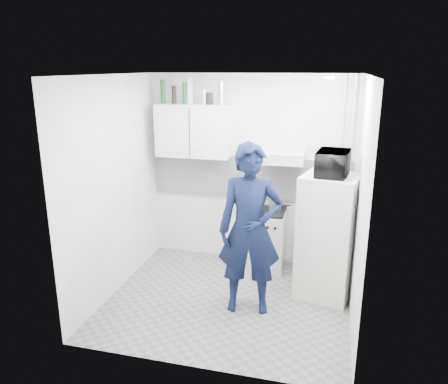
# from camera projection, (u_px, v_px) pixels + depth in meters

# --- Properties ---
(floor) EXTENTS (2.80, 2.80, 0.00)m
(floor) POSITION_uv_depth(u_px,v_px,m) (228.00, 300.00, 5.21)
(floor) COLOR gray
(floor) RESTS_ON ground
(ceiling) EXTENTS (2.80, 2.80, 0.00)m
(ceiling) POSITION_uv_depth(u_px,v_px,m) (229.00, 75.00, 4.48)
(ceiling) COLOR white
(ceiling) RESTS_ON wall_back
(wall_back) EXTENTS (2.80, 0.00, 2.80)m
(wall_back) POSITION_uv_depth(u_px,v_px,m) (250.00, 171.00, 6.01)
(wall_back) COLOR white
(wall_back) RESTS_ON floor
(wall_left) EXTENTS (0.00, 2.60, 2.60)m
(wall_left) POSITION_uv_depth(u_px,v_px,m) (114.00, 187.00, 5.18)
(wall_left) COLOR white
(wall_left) RESTS_ON floor
(wall_right) EXTENTS (0.00, 2.60, 2.60)m
(wall_right) POSITION_uv_depth(u_px,v_px,m) (360.00, 205.00, 4.51)
(wall_right) COLOR white
(wall_right) RESTS_ON floor
(person) EXTENTS (0.77, 0.57, 1.92)m
(person) POSITION_uv_depth(u_px,v_px,m) (250.00, 230.00, 4.78)
(person) COLOR black
(person) RESTS_ON floor
(stove) EXTENTS (0.50, 0.50, 0.80)m
(stove) POSITION_uv_depth(u_px,v_px,m) (266.00, 240.00, 5.96)
(stove) COLOR beige
(stove) RESTS_ON floor
(fridge) EXTENTS (0.75, 0.75, 1.49)m
(fridge) POSITION_uv_depth(u_px,v_px,m) (328.00, 237.00, 5.15)
(fridge) COLOR white
(fridge) RESTS_ON floor
(stove_top) EXTENTS (0.48, 0.48, 0.03)m
(stove_top) POSITION_uv_depth(u_px,v_px,m) (267.00, 211.00, 5.84)
(stove_top) COLOR black
(stove_top) RESTS_ON stove
(saucepan) EXTENTS (0.17, 0.17, 0.09)m
(saucepan) POSITION_uv_depth(u_px,v_px,m) (275.00, 206.00, 5.84)
(saucepan) COLOR silver
(saucepan) RESTS_ON stove_top
(microwave) EXTENTS (0.54, 0.40, 0.28)m
(microwave) POSITION_uv_depth(u_px,v_px,m) (333.00, 163.00, 4.91)
(microwave) COLOR black
(microwave) RESTS_ON fridge
(bottle_a) EXTENTS (0.07, 0.07, 0.31)m
(bottle_a) POSITION_uv_depth(u_px,v_px,m) (163.00, 92.00, 5.83)
(bottle_a) COLOR #144C1E
(bottle_a) RESTS_ON upper_cabinet
(bottle_b) EXTENTS (0.06, 0.06, 0.23)m
(bottle_b) POSITION_uv_depth(u_px,v_px,m) (174.00, 95.00, 5.81)
(bottle_b) COLOR black
(bottle_b) RESTS_ON upper_cabinet
(bottle_c) EXTENTS (0.07, 0.07, 0.28)m
(bottle_c) POSITION_uv_depth(u_px,v_px,m) (185.00, 93.00, 5.76)
(bottle_c) COLOR #144C1E
(bottle_c) RESTS_ON upper_cabinet
(bottle_d) EXTENTS (0.08, 0.08, 0.36)m
(bottle_d) POSITION_uv_depth(u_px,v_px,m) (190.00, 90.00, 5.74)
(bottle_d) COLOR #B2B7BC
(bottle_d) RESTS_ON upper_cabinet
(canister_a) EXTENTS (0.08, 0.08, 0.19)m
(canister_a) POSITION_uv_depth(u_px,v_px,m) (204.00, 97.00, 5.71)
(canister_a) COLOR silver
(canister_a) RESTS_ON upper_cabinet
(canister_b) EXTENTS (0.08, 0.08, 0.15)m
(canister_b) POSITION_uv_depth(u_px,v_px,m) (210.00, 99.00, 5.70)
(canister_b) COLOR black
(canister_b) RESTS_ON upper_cabinet
(bottle_e) EXTENTS (0.08, 0.08, 0.30)m
(bottle_e) POSITION_uv_depth(u_px,v_px,m) (221.00, 93.00, 5.64)
(bottle_e) COLOR silver
(bottle_e) RESTS_ON upper_cabinet
(upper_cabinet) EXTENTS (1.00, 0.35, 0.70)m
(upper_cabinet) POSITION_uv_depth(u_px,v_px,m) (194.00, 131.00, 5.87)
(upper_cabinet) COLOR white
(upper_cabinet) RESTS_ON wall_back
(range_hood) EXTENTS (0.60, 0.50, 0.14)m
(range_hood) POSITION_uv_depth(u_px,v_px,m) (281.00, 157.00, 5.59)
(range_hood) COLOR beige
(range_hood) RESTS_ON wall_back
(backsplash) EXTENTS (2.74, 0.03, 0.60)m
(backsplash) POSITION_uv_depth(u_px,v_px,m) (250.00, 178.00, 6.02)
(backsplash) COLOR white
(backsplash) RESTS_ON wall_back
(pipe_a) EXTENTS (0.05, 0.05, 2.60)m
(pipe_a) POSITION_uv_depth(u_px,v_px,m) (348.00, 178.00, 5.62)
(pipe_a) COLOR beige
(pipe_a) RESTS_ON floor
(pipe_b) EXTENTS (0.04, 0.04, 2.60)m
(pipe_b) POSITION_uv_depth(u_px,v_px,m) (338.00, 177.00, 5.65)
(pipe_b) COLOR beige
(pipe_b) RESTS_ON floor
(ceiling_spot_fixture) EXTENTS (0.10, 0.10, 0.02)m
(ceiling_spot_fixture) POSITION_uv_depth(u_px,v_px,m) (329.00, 78.00, 4.44)
(ceiling_spot_fixture) COLOR white
(ceiling_spot_fixture) RESTS_ON ceiling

